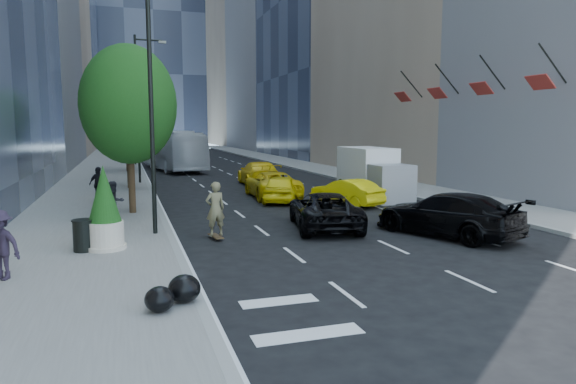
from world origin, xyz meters
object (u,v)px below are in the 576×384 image
object	(u,v)px
black_sedan_lincoln	(324,210)
city_bus	(172,150)
black_sedan_mercedes	(447,214)
planter_shrub	(105,210)
trash_can	(84,236)
skateboarder	(215,212)
box_truck	(373,172)

from	to	relation	value
black_sedan_lincoln	city_bus	world-z (taller)	city_bus
black_sedan_mercedes	planter_shrub	distance (m)	11.96
black_sedan_lincoln	black_sedan_mercedes	bearing A→B (deg)	155.61
black_sedan_mercedes	trash_can	size ratio (longest dim) A/B	5.86
skateboarder	trash_can	distance (m)	4.47
city_bus	black_sedan_mercedes	bearing A→B (deg)	-86.87
trash_can	city_bus	bearing A→B (deg)	80.10
black_sedan_lincoln	black_sedan_mercedes	xyz separation A→B (m)	(3.77, -2.74, 0.09)
black_sedan_lincoln	city_bus	distance (m)	30.31
city_bus	trash_can	distance (m)	32.46
box_truck	black_sedan_lincoln	bearing A→B (deg)	-127.83
black_sedan_mercedes	trash_can	distance (m)	12.59
skateboarder	box_truck	bearing A→B (deg)	-150.93
planter_shrub	black_sedan_mercedes	bearing A→B (deg)	-4.70
black_sedan_mercedes	trash_can	xyz separation A→B (m)	(-12.56, 0.91, -0.18)
city_bus	trash_can	world-z (taller)	city_bus
trash_can	planter_shrub	distance (m)	1.03
city_bus	box_truck	bearing A→B (deg)	-76.75
skateboarder	city_bus	world-z (taller)	city_bus
black_sedan_mercedes	city_bus	world-z (taller)	city_bus
city_bus	trash_can	size ratio (longest dim) A/B	13.69
black_sedan_lincoln	box_truck	size ratio (longest dim) A/B	0.88
black_sedan_lincoln	trash_can	world-z (taller)	black_sedan_lincoln
black_sedan_lincoln	city_bus	xyz separation A→B (m)	(-3.21, 30.12, 1.10)
box_truck	city_bus	bearing A→B (deg)	112.69
skateboarder	black_sedan_lincoln	bearing A→B (deg)	-179.94
skateboarder	box_truck	size ratio (longest dim) A/B	0.33
trash_can	planter_shrub	bearing A→B (deg)	6.24
skateboarder	trash_can	bearing A→B (deg)	4.89
skateboarder	box_truck	xyz separation A→B (m)	(10.44, 8.27, 0.45)
black_sedan_mercedes	skateboarder	bearing A→B (deg)	-35.32
skateboarder	city_bus	bearing A→B (deg)	-101.63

